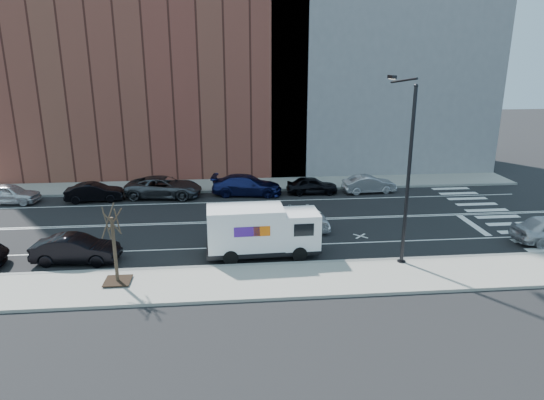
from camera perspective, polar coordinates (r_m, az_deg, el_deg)
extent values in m
plane|color=black|center=(31.34, -1.89, -2.48)|extent=(120.00, 120.00, 0.00)
cube|color=gray|center=(23.21, -0.49, -9.51)|extent=(44.00, 3.60, 0.15)
cube|color=gray|center=(39.71, -2.70, 1.83)|extent=(44.00, 3.60, 0.15)
cube|color=gray|center=(24.82, -0.85, -7.65)|extent=(44.00, 0.25, 0.17)
cube|color=gray|center=(37.98, -2.57, 1.14)|extent=(44.00, 0.25, 0.17)
cube|color=brown|center=(45.53, -13.95, 17.21)|extent=(26.00, 10.00, 22.00)
cube|color=slate|center=(47.23, 12.24, 19.72)|extent=(20.00, 10.00, 26.00)
cylinder|color=black|center=(24.51, 15.73, 2.34)|extent=(0.18, 0.18, 9.00)
cylinder|color=black|center=(25.92, 14.96, -7.11)|extent=(0.44, 0.44, 0.20)
sphere|color=black|center=(23.83, 16.60, 12.74)|extent=(0.20, 0.20, 0.20)
cylinder|color=black|center=(25.41, 15.20, 13.41)|extent=(0.11, 3.49, 0.48)
cube|color=black|center=(27.00, 13.94, 13.89)|extent=(0.25, 0.80, 0.18)
cube|color=#FFF2CC|center=(27.00, 13.93, 13.68)|extent=(0.18, 0.55, 0.03)
cube|color=black|center=(24.00, -17.68, -9.03)|extent=(1.20, 1.20, 0.04)
cylinder|color=#382B1E|center=(23.40, -18.02, -5.67)|extent=(0.16, 0.16, 3.20)
cylinder|color=#382B1E|center=(22.86, -17.72, -2.42)|extent=(0.06, 0.80, 1.44)
cylinder|color=#382B1E|center=(23.12, -18.02, -2.23)|extent=(0.81, 0.31, 1.19)
cylinder|color=#382B1E|center=(23.10, -18.74, -2.32)|extent=(0.58, 0.76, 1.50)
cylinder|color=#382B1E|center=(22.83, -18.90, -2.56)|extent=(0.47, 0.61, 1.37)
cylinder|color=#382B1E|center=(22.68, -18.27, -2.62)|extent=(0.72, 0.29, 1.13)
cube|color=black|center=(25.96, -1.23, -5.69)|extent=(5.90, 2.17, 0.28)
cube|color=white|center=(25.87, 3.33, -3.34)|extent=(1.95, 2.09, 1.88)
cube|color=black|center=(25.96, 5.43, -2.65)|extent=(0.11, 1.74, 0.89)
cube|color=black|center=(24.83, 3.78, -3.54)|extent=(1.04, 0.07, 0.66)
cube|color=black|center=(26.72, 2.94, -2.02)|extent=(1.04, 0.07, 0.66)
cube|color=black|center=(26.39, 5.27, -5.16)|extent=(0.20, 1.89, 0.33)
cube|color=white|center=(25.45, -3.14, -3.24)|extent=(4.02, 2.20, 2.17)
cube|color=#47198C|center=(24.41, -2.96, -3.77)|extent=(1.32, 0.06, 0.52)
cube|color=orange|center=(24.47, -1.20, -3.70)|extent=(0.85, 0.05, 0.52)
cube|color=#47198C|center=(26.39, -3.32, -2.16)|extent=(1.32, 0.06, 0.52)
cube|color=orange|center=(26.45, -1.70, -2.10)|extent=(0.85, 0.05, 0.52)
cylinder|color=black|center=(25.37, 3.26, -6.34)|extent=(0.80, 0.29, 0.79)
cylinder|color=black|center=(27.08, 2.53, -4.79)|extent=(0.80, 0.29, 0.79)
cylinder|color=black|center=(25.00, -4.88, -6.75)|extent=(0.80, 0.29, 0.79)
cylinder|color=black|center=(26.73, -5.07, -5.14)|extent=(0.80, 0.29, 0.79)
imported|color=silver|center=(39.60, -28.53, 0.67)|extent=(4.38, 2.18, 1.43)
imported|color=black|center=(37.61, -20.14, 0.87)|extent=(4.17, 1.71, 1.34)
imported|color=#424449|center=(37.16, -12.60, 1.50)|extent=(5.87, 3.22, 1.56)
imported|color=#161C50|center=(36.91, -2.98, 1.77)|extent=(5.53, 2.83, 1.54)
imported|color=black|center=(37.31, 4.73, 1.73)|extent=(3.92, 1.64, 1.33)
imported|color=#ACACB1|center=(38.23, 11.35, 1.83)|extent=(4.15, 1.72, 1.33)
imported|color=silver|center=(29.05, 2.22, -2.50)|extent=(4.56, 1.60, 1.50)
imported|color=black|center=(27.02, -22.06, -5.39)|extent=(4.47, 1.89, 1.44)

